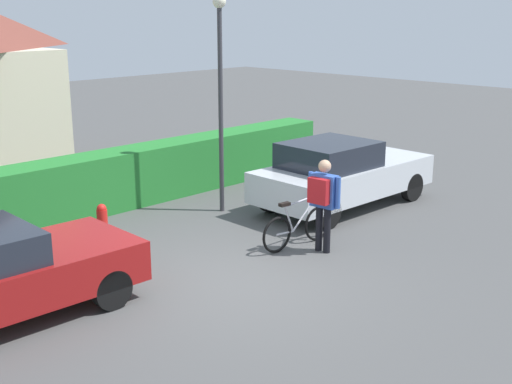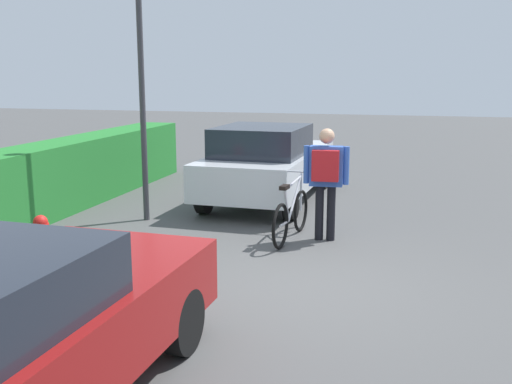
{
  "view_description": "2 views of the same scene",
  "coord_description": "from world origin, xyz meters",
  "px_view_note": "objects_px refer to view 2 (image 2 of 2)",
  "views": [
    {
      "loc": [
        -7.1,
        -7.33,
        4.3
      ],
      "look_at": [
        1.79,
        1.35,
        0.91
      ],
      "focal_mm": 47.11,
      "sensor_mm": 36.0,
      "label": 1
    },
    {
      "loc": [
        -6.76,
        -1.35,
        2.54
      ],
      "look_at": [
        1.42,
        0.83,
        0.83
      ],
      "focal_mm": 41.7,
      "sensor_mm": 36.0,
      "label": 2
    }
  ],
  "objects_px": {
    "street_lamp": "(140,48)",
    "parked_car_far": "(268,163)",
    "fire_hydrant": "(42,246)",
    "person_rider": "(326,173)",
    "bicycle": "(291,215)"
  },
  "relations": [
    {
      "from": "parked_car_far",
      "to": "street_lamp",
      "type": "xyz_separation_m",
      "value": [
        -2.04,
        1.69,
        2.15
      ]
    },
    {
      "from": "bicycle",
      "to": "person_rider",
      "type": "relative_size",
      "value": 1.0
    },
    {
      "from": "parked_car_far",
      "to": "fire_hydrant",
      "type": "bearing_deg",
      "value": 162.29
    },
    {
      "from": "person_rider",
      "to": "fire_hydrant",
      "type": "distance_m",
      "value": 4.14
    },
    {
      "from": "bicycle",
      "to": "fire_hydrant",
      "type": "bearing_deg",
      "value": 133.5
    },
    {
      "from": "person_rider",
      "to": "bicycle",
      "type": "bearing_deg",
      "value": 98.24
    },
    {
      "from": "parked_car_far",
      "to": "person_rider",
      "type": "distance_m",
      "value": 2.97
    },
    {
      "from": "bicycle",
      "to": "person_rider",
      "type": "bearing_deg",
      "value": -81.76
    },
    {
      "from": "parked_car_far",
      "to": "street_lamp",
      "type": "height_order",
      "value": "street_lamp"
    },
    {
      "from": "parked_car_far",
      "to": "bicycle",
      "type": "height_order",
      "value": "parked_car_far"
    },
    {
      "from": "parked_car_far",
      "to": "fire_hydrant",
      "type": "xyz_separation_m",
      "value": [
        -5.13,
        1.64,
        -0.37
      ]
    },
    {
      "from": "street_lamp",
      "to": "parked_car_far",
      "type": "bearing_deg",
      "value": -39.63
    },
    {
      "from": "person_rider",
      "to": "fire_hydrant",
      "type": "height_order",
      "value": "person_rider"
    },
    {
      "from": "parked_car_far",
      "to": "bicycle",
      "type": "distance_m",
      "value": 2.83
    },
    {
      "from": "street_lamp",
      "to": "fire_hydrant",
      "type": "bearing_deg",
      "value": -179.07
    }
  ]
}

